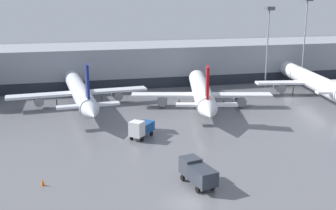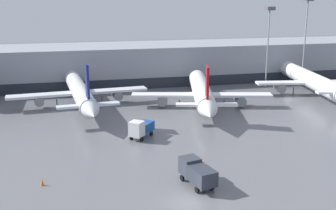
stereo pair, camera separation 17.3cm
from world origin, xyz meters
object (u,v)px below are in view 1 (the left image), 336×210
object	(u,v)px
service_truck_0	(141,128)
service_truck_2	(197,172)
traffic_cone_1	(136,126)
apron_light_mast_2	(269,24)
parked_jet_3	(309,79)
parked_jet_4	(202,92)
parked_jet_0	(79,90)
traffic_cone_0	(43,182)
apron_light_mast_0	(306,17)

from	to	relation	value
service_truck_0	service_truck_2	world-z (taller)	service_truck_0
traffic_cone_1	apron_light_mast_2	size ratio (longest dim) A/B	0.03
parked_jet_3	parked_jet_4	size ratio (longest dim) A/B	1.17
parked_jet_4	service_truck_0	xyz separation A→B (m)	(-14.10, -15.02, -1.34)
parked_jet_4	apron_light_mast_2	xyz separation A→B (m)	(19.80, 13.82, 11.36)
parked_jet_0	parked_jet_3	size ratio (longest dim) A/B	0.98
service_truck_2	apron_light_mast_2	bearing A→B (deg)	-46.90
parked_jet_0	apron_light_mast_2	size ratio (longest dim) A/B	2.18
service_truck_0	traffic_cone_0	xyz separation A→B (m)	(-13.38, -13.35, -1.16)
traffic_cone_0	apron_light_mast_0	world-z (taller)	apron_light_mast_0
traffic_cone_1	service_truck_2	bearing A→B (deg)	-81.24
traffic_cone_0	parked_jet_3	bearing A→B (deg)	32.10
service_truck_2	apron_light_mast_2	distance (m)	56.58
service_truck_0	apron_light_mast_0	distance (m)	54.24
parked_jet_4	apron_light_mast_0	distance (m)	35.00
traffic_cone_0	traffic_cone_1	size ratio (longest dim) A/B	1.35
parked_jet_0	traffic_cone_1	size ratio (longest dim) A/B	67.61
parked_jet_0	traffic_cone_0	world-z (taller)	parked_jet_0
apron_light_mast_2	parked_jet_3	bearing A→B (deg)	-58.51
parked_jet_3	traffic_cone_1	world-z (taller)	parked_jet_3
service_truck_0	traffic_cone_1	world-z (taller)	service_truck_0
traffic_cone_0	apron_light_mast_2	world-z (taller)	apron_light_mast_2
service_truck_0	apron_light_mast_2	xyz separation A→B (m)	(33.90, 28.84, 12.69)
parked_jet_3	traffic_cone_0	world-z (taller)	parked_jet_3
service_truck_2	apron_light_mast_2	world-z (taller)	apron_light_mast_2
service_truck_2	apron_light_mast_2	size ratio (longest dim) A/B	0.32
traffic_cone_0	apron_light_mast_0	xyz separation A→B (m)	(56.77, 42.71, 15.19)
parked_jet_0	apron_light_mast_2	distance (m)	44.38
service_truck_0	traffic_cone_0	distance (m)	18.93
parked_jet_3	parked_jet_4	distance (m)	25.79
parked_jet_3	parked_jet_0	bearing A→B (deg)	97.35
parked_jet_0	service_truck_2	distance (m)	39.89
parked_jet_4	parked_jet_3	bearing A→B (deg)	-66.04
service_truck_0	apron_light_mast_0	xyz separation A→B (m)	(43.39, 29.36, 14.03)
parked_jet_0	parked_jet_3	bearing A→B (deg)	-96.43
parked_jet_4	apron_light_mast_2	size ratio (longest dim) A/B	1.89
service_truck_0	service_truck_2	size ratio (longest dim) A/B	0.83
traffic_cone_1	apron_light_mast_0	xyz separation A→B (m)	(43.36, 24.56, 15.29)
parked_jet_4	apron_light_mast_0	xyz separation A→B (m)	(29.29, 14.34, 12.69)
parked_jet_0	service_truck_0	bearing A→B (deg)	-163.30
parked_jet_3	service_truck_2	world-z (taller)	parked_jet_3
parked_jet_4	traffic_cone_1	bearing A→B (deg)	139.30
parked_jet_4	traffic_cone_0	world-z (taller)	parked_jet_4
parked_jet_3	traffic_cone_0	size ratio (longest dim) A/B	51.16
apron_light_mast_2	service_truck_0	bearing A→B (deg)	-139.61
parked_jet_3	traffic_cone_1	xyz separation A→B (m)	(-39.41, -14.98, -2.91)
parked_jet_3	traffic_cone_1	distance (m)	42.26
parked_jet_4	apron_light_mast_0	world-z (taller)	apron_light_mast_0
parked_jet_4	traffic_cone_1	world-z (taller)	parked_jet_4
traffic_cone_0	traffic_cone_1	bearing A→B (deg)	53.53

